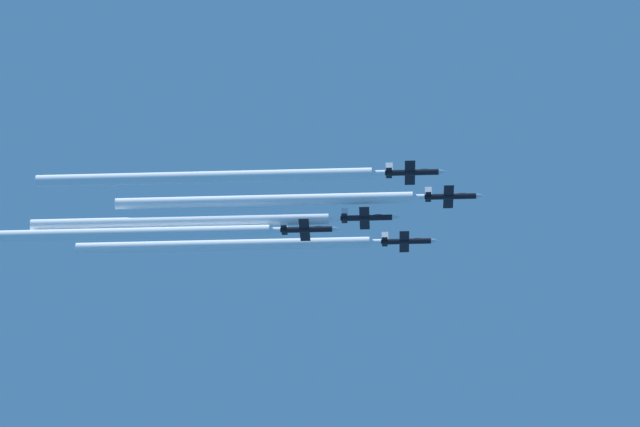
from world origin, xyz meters
The scene contains 10 objects.
jet_lead centered at (0.46, 8.34, 167.01)m, with size 8.18×11.91×2.86m.
jet_left_wingman centered at (-12.96, -0.24, 165.03)m, with size 8.18×11.91×2.86m.
jet_right_wingman centered at (12.53, 0.72, 164.92)m, with size 8.18×11.91×2.86m.
jet_slot centered at (-0.58, -8.05, 163.19)m, with size 8.18×11.91×2.86m.
jet_high_trail centered at (-0.12, -19.65, 160.56)m, with size 8.18×11.91×2.86m.
smoke_trail_lead centered at (0.46, -27.27, 166.98)m, with size 2.18×60.33×2.18m.
smoke_trail_left_wingman centered at (-12.96, -36.51, 165.01)m, with size 2.18×61.65×2.18m.
smoke_trail_right_wingman centered at (12.53, -37.61, 164.89)m, with size 2.18×65.80×2.18m.
smoke_trail_slot centered at (-0.58, -43.71, 163.17)m, with size 2.18×60.46×2.18m.
smoke_trail_high_trail centered at (-0.12, -53.16, 160.53)m, with size 2.18×56.14×2.18m.
Camera 1 is at (263.80, -6.52, 1.26)m, focal length 89.91 mm.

